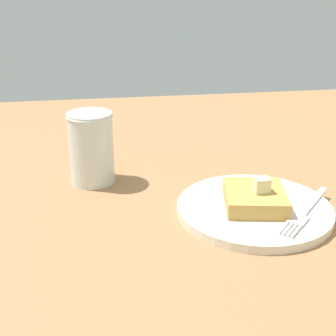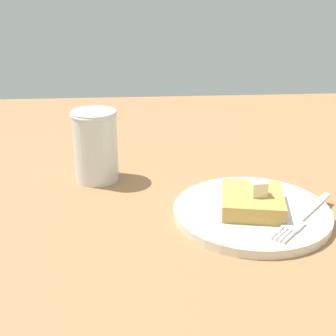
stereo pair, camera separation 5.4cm
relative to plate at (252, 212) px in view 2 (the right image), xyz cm
name	(u,v)px [view 2 (the right image)]	position (x,y,z in cm)	size (l,w,h in cm)	color
table_surface	(178,203)	(-7.64, -9.36, -2.14)	(120.67, 120.67, 2.90)	#9F6E46
plate	(252,212)	(0.00, 0.00, 0.00)	(21.21, 21.21, 1.21)	silver
toast_slice_center	(252,201)	(0.00, 0.00, 1.64)	(9.09, 8.04, 2.23)	tan
butter_pat_primary	(259,188)	(0.53, 0.55, 3.76)	(2.02, 1.82, 2.02)	beige
fork	(301,218)	(3.48, 5.59, 0.70)	(12.76, 11.88, 0.36)	silver
syrup_jar	(96,148)	(-14.31, -21.69, 4.53)	(7.11, 7.11, 11.22)	#46210D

